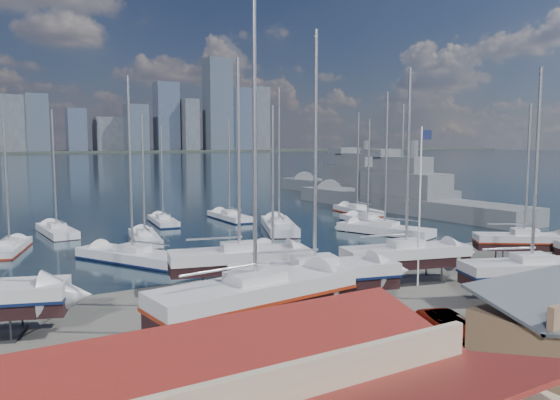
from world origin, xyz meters
TOP-DOWN VIEW (x-y plane):
  - ground at (0.00, -10.00)m, footprint 1400.00×1400.00m
  - water at (0.00, 300.00)m, footprint 1400.00×600.00m
  - sailboat_cradle_1 at (-12.04, -12.93)m, footprint 12.33×4.61m
  - sailboat_cradle_2 at (-8.20, -3.39)m, footprint 10.51×5.23m
  - sailboat_cradle_3 at (-6.47, -10.51)m, footprint 11.23×5.65m
  - sailboat_cradle_4 at (3.24, -8.57)m, footprint 10.15×5.17m
  - sailboat_cradle_5 at (6.94, -16.50)m, footprint 9.79×5.93m
  - sailboat_cradle_6 at (16.96, -8.99)m, footprint 8.30×6.82m
  - sailboat_moored_1 at (-21.46, 19.56)m, footprint 4.99×9.01m
  - sailboat_moored_2 at (-15.92, 27.69)m, footprint 3.34×10.03m
  - sailboat_moored_3 at (-12.56, 8.85)m, footprint 8.22×11.52m
  - sailboat_moored_4 at (-8.64, 18.05)m, footprint 4.34×9.66m
  - sailboat_moored_5 at (-2.74, 29.35)m, footprint 3.64×9.18m
  - sailboat_moored_6 at (-1.60, 3.10)m, footprint 5.17×10.03m
  - sailboat_moored_7 at (7.47, 17.14)m, footprint 7.77×12.13m
  - sailboat_moored_8 at (6.33, 28.40)m, footprint 2.89×9.67m
  - sailboat_moored_9 at (16.61, 8.62)m, footprint 6.68×11.67m
  - sailboat_moored_10 at (20.09, 15.77)m, footprint 3.46×9.66m
  - sailboat_moored_11 at (25.48, 24.56)m, footprint 4.28×10.43m
  - naval_ship_east at (33.57, 23.88)m, footprint 8.71×43.99m
  - naval_ship_west at (43.36, 46.62)m, footprint 8.52×45.12m
  - car_a at (-11.84, -21.63)m, footprint 2.00×3.96m
  - car_b at (-10.80, -18.74)m, footprint 4.60×2.02m
  - car_c at (-2.92, -18.35)m, footprint 3.44×5.00m
  - flagpole at (3.29, -9.90)m, footprint 1.03×0.12m

SIDE VIEW (x-z plane):
  - water at x=0.00m, z-range -0.35..0.05m
  - ground at x=0.00m, z-range 0.00..0.00m
  - sailboat_moored_8 at x=6.33m, z-range -6.88..7.50m
  - sailboat_moored_10 at x=20.09m, z-range -6.77..7.38m
  - sailboat_moored_6 at x=-1.60m, z-range -6.91..7.52m
  - sailboat_moored_11 at x=25.48m, z-range -7.26..7.87m
  - sailboat_moored_5 at x=-2.74m, z-range -6.37..6.98m
  - sailboat_moored_1 at x=-21.46m, z-range -6.18..6.80m
  - sailboat_moored_3 at x=-12.56m, z-range -8.20..8.81m
  - sailboat_moored_2 at x=-15.92m, z-range -7.14..7.78m
  - sailboat_moored_4 at x=-8.64m, z-range -6.73..7.37m
  - sailboat_moored_9 at x=16.61m, z-range -8.18..8.82m
  - sailboat_moored_7 at x=7.47m, z-range -8.58..9.23m
  - car_c at x=-2.92m, z-range 0.00..1.27m
  - car_a at x=-11.84m, z-range 0.00..1.29m
  - car_b at x=-10.80m, z-range 0.00..1.47m
  - naval_ship_east at x=33.57m, z-range -7.31..10.63m
  - naval_ship_west at x=43.36m, z-range -7.36..10.69m
  - sailboat_cradle_6 at x=16.96m, z-range -4.97..8.90m
  - sailboat_cradle_5 at x=6.94m, z-range -5.64..9.72m
  - sailboat_cradle_4 at x=3.24m, z-range -5.91..10.06m
  - sailboat_cradle_2 at x=-8.20m, z-range -6.14..10.34m
  - sailboat_cradle_3 at x=-6.47m, z-range -6.54..10.83m
  - sailboat_cradle_1 at x=-12.04m, z-range -7.37..11.84m
  - flagpole at x=3.29m, z-range 0.87..12.56m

